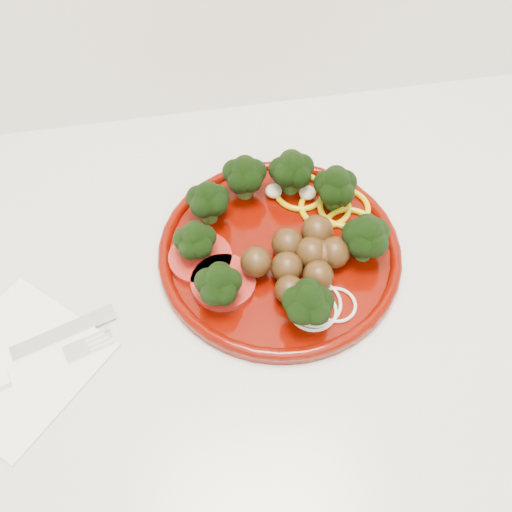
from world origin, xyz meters
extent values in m
cube|color=silver|center=(0.00, 1.70, 0.43)|extent=(2.40, 0.60, 0.87)
cube|color=beige|center=(0.00, 1.70, 0.89)|extent=(2.40, 0.60, 0.03)
cylinder|color=#4A0601|center=(0.04, 1.73, 0.91)|extent=(0.28, 0.28, 0.01)
torus|color=#4A0601|center=(0.04, 1.73, 0.91)|extent=(0.29, 0.29, 0.01)
sphere|color=#432A10|center=(0.07, 1.67, 0.93)|extent=(0.04, 0.04, 0.04)
sphere|color=#432A10|center=(0.03, 1.66, 0.93)|extent=(0.04, 0.04, 0.04)
sphere|color=#432A10|center=(0.09, 1.70, 0.93)|extent=(0.04, 0.04, 0.04)
sphere|color=#432A10|center=(0.00, 1.70, 0.93)|extent=(0.04, 0.04, 0.04)
sphere|color=#432A10|center=(0.08, 1.73, 0.93)|extent=(0.04, 0.04, 0.04)
sphere|color=#432A10|center=(0.04, 1.69, 0.93)|extent=(0.04, 0.04, 0.04)
sphere|color=#432A10|center=(0.04, 1.72, 0.93)|extent=(0.04, 0.04, 0.04)
sphere|color=#432A10|center=(0.07, 1.70, 0.93)|extent=(0.04, 0.04, 0.04)
sphere|color=#432A10|center=(0.08, 1.70, 0.93)|extent=(0.04, 0.04, 0.04)
torus|color=#BE9D07|center=(0.10, 1.78, 0.92)|extent=(0.07, 0.07, 0.01)
torus|color=#BE9D07|center=(0.12, 1.74, 0.92)|extent=(0.07, 0.07, 0.01)
torus|color=#BE9D07|center=(0.08, 1.81, 0.92)|extent=(0.07, 0.07, 0.01)
torus|color=#BE9D07|center=(0.13, 1.77, 0.92)|extent=(0.07, 0.07, 0.01)
cylinder|color=#720A07|center=(-0.06, 1.73, 0.92)|extent=(0.07, 0.07, 0.01)
cylinder|color=#720A07|center=(-0.04, 1.69, 0.92)|extent=(0.07, 0.07, 0.01)
torus|color=beige|center=(0.05, 1.64, 0.91)|extent=(0.05, 0.05, 0.00)
torus|color=beige|center=(0.08, 1.64, 0.91)|extent=(0.05, 0.05, 0.00)
torus|color=beige|center=(0.06, 1.65, 0.91)|extent=(0.06, 0.06, 0.00)
ellipsoid|color=#C6B793|center=(0.05, 1.81, 0.92)|extent=(0.02, 0.02, 0.01)
ellipsoid|color=#C6B793|center=(-0.03, 1.80, 0.92)|extent=(0.02, 0.02, 0.01)
ellipsoid|color=#C6B793|center=(0.09, 1.80, 0.92)|extent=(0.02, 0.02, 0.01)
cube|color=white|center=(-0.26, 1.64, 0.90)|extent=(0.22, 0.22, 0.00)
cube|color=silver|center=(-0.21, 1.66, 0.91)|extent=(0.11, 0.05, 0.00)
cube|color=silver|center=(-0.20, 1.64, 0.91)|extent=(0.03, 0.03, 0.00)
cube|color=silver|center=(-0.17, 1.64, 0.91)|extent=(0.03, 0.01, 0.00)
cube|color=silver|center=(-0.18, 1.64, 0.91)|extent=(0.03, 0.01, 0.00)
cube|color=silver|center=(-0.18, 1.65, 0.91)|extent=(0.03, 0.01, 0.00)
cube|color=silver|center=(-0.18, 1.65, 0.91)|extent=(0.03, 0.01, 0.00)
camera|label=1|loc=(-0.06, 1.34, 1.45)|focal=40.00mm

